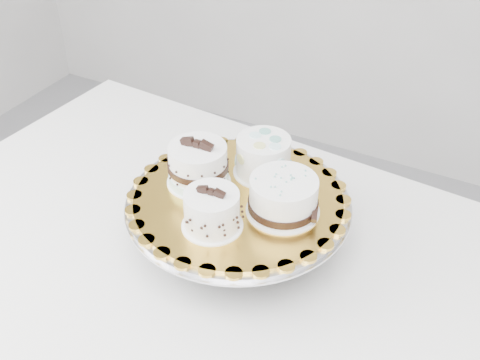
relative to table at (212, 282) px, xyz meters
The scene contains 7 objects.
table is the anchor object (origin of this frame).
cake_stand 0.16m from the table, 61.50° to the left, with size 0.41×0.41×0.11m.
cake_board 0.19m from the table, 61.50° to the left, with size 0.38×0.38×0.01m, color gold.
cake_swirl 0.22m from the table, 52.96° to the right, with size 0.11×0.11×0.08m.
cake_banded 0.24m from the table, 133.50° to the left, with size 0.12×0.12×0.10m.
cake_dots 0.27m from the table, 75.75° to the left, with size 0.13×0.13×0.08m.
cake_ribbon 0.25m from the table, 24.70° to the left, with size 0.15×0.15×0.07m.
Camera 1 is at (0.52, -0.51, 1.54)m, focal length 45.00 mm.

